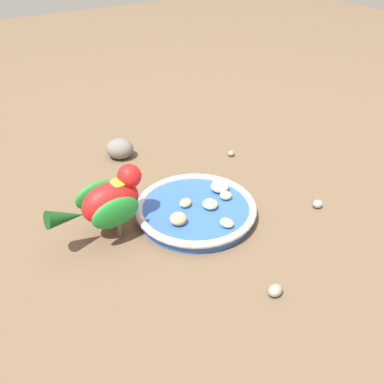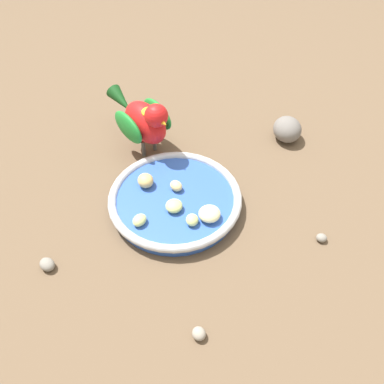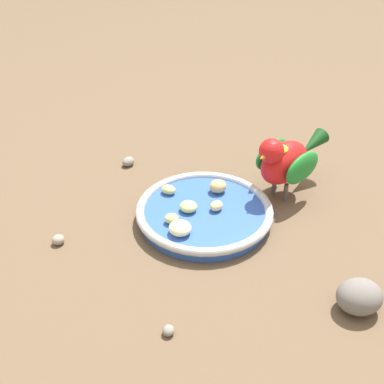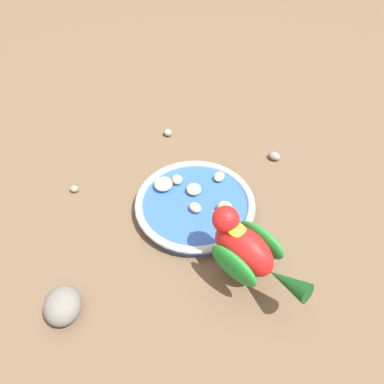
# 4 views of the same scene
# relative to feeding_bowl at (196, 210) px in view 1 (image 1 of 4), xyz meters

# --- Properties ---
(ground_plane) EXTENTS (4.00, 4.00, 0.00)m
(ground_plane) POSITION_rel_feeding_bowl_xyz_m (0.02, 0.01, -0.02)
(ground_plane) COLOR brown
(feeding_bowl) EXTENTS (0.24, 0.24, 0.03)m
(feeding_bowl) POSITION_rel_feeding_bowl_xyz_m (0.00, 0.00, 0.00)
(feeding_bowl) COLOR #2D56B7
(feeding_bowl) RESTS_ON ground_plane
(apple_piece_0) EXTENTS (0.03, 0.03, 0.02)m
(apple_piece_0) POSITION_rel_feeding_bowl_xyz_m (-0.01, -0.07, 0.02)
(apple_piece_0) COLOR #C6D17A
(apple_piece_0) RESTS_ON feeding_bowl
(apple_piece_1) EXTENTS (0.02, 0.03, 0.02)m
(apple_piece_1) POSITION_rel_feeding_bowl_xyz_m (0.01, 0.02, 0.02)
(apple_piece_1) COLOR #E5C67F
(apple_piece_1) RESTS_ON feeding_bowl
(apple_piece_2) EXTENTS (0.04, 0.04, 0.02)m
(apple_piece_2) POSITION_rel_feeding_bowl_xyz_m (0.03, -0.07, 0.02)
(apple_piece_2) COLOR beige
(apple_piece_2) RESTS_ON feeding_bowl
(apple_piece_3) EXTENTS (0.03, 0.03, 0.02)m
(apple_piece_3) POSITION_rel_feeding_bowl_xyz_m (-0.08, -0.02, 0.01)
(apple_piece_3) COLOR #C6D17A
(apple_piece_3) RESTS_ON feeding_bowl
(apple_piece_4) EXTENTS (0.04, 0.04, 0.02)m
(apple_piece_4) POSITION_rel_feeding_bowl_xyz_m (-0.03, 0.06, 0.02)
(apple_piece_4) COLOR tan
(apple_piece_4) RESTS_ON feeding_bowl
(apple_piece_5) EXTENTS (0.04, 0.04, 0.02)m
(apple_piece_5) POSITION_rel_feeding_bowl_xyz_m (-0.02, -0.02, 0.02)
(apple_piece_5) COLOR #C6D17A
(apple_piece_5) RESTS_ON feeding_bowl
(parrot) EXTENTS (0.10, 0.20, 0.14)m
(parrot) POSITION_rel_feeding_bowl_xyz_m (0.04, 0.16, 0.06)
(parrot) COLOR #59544C
(parrot) RESTS_ON ground_plane
(rock_large) EXTENTS (0.08, 0.09, 0.05)m
(rock_large) POSITION_rel_feeding_bowl_xyz_m (0.30, 0.03, 0.01)
(rock_large) COLOR slate
(rock_large) RESTS_ON ground_plane
(pebble_0) EXTENTS (0.02, 0.02, 0.01)m
(pebble_0) POSITION_rel_feeding_bowl_xyz_m (0.16, -0.21, -0.01)
(pebble_0) COLOR gray
(pebble_0) RESTS_ON ground_plane
(pebble_1) EXTENTS (0.03, 0.03, 0.02)m
(pebble_1) POSITION_rel_feeding_bowl_xyz_m (-0.24, 0.00, -0.01)
(pebble_1) COLOR gray
(pebble_1) RESTS_ON ground_plane
(pebble_2) EXTENTS (0.02, 0.02, 0.02)m
(pebble_2) POSITION_rel_feeding_bowl_xyz_m (-0.11, -0.23, -0.01)
(pebble_2) COLOR gray
(pebble_2) RESTS_ON ground_plane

